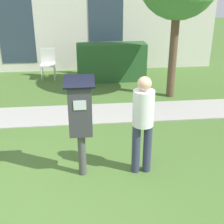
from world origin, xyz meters
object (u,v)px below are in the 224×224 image
Objects in this scene: parking_meter at (80,115)px; outdoor_chair_right at (121,56)px; outdoor_chair_middle at (85,59)px; person_standing at (143,118)px; outdoor_chair_left at (48,61)px.

parking_meter is 1.77× the size of outdoor_chair_right.
outdoor_chair_right is (1.13, 0.22, 0.00)m from outdoor_chair_middle.
outdoor_chair_left is (-1.86, 5.22, -0.40)m from person_standing.
outdoor_chair_left is 2.29m from outdoor_chair_right.
person_standing is at bearing -56.50° from outdoor_chair_left.
outdoor_chair_middle is (0.20, 5.36, -0.49)m from parking_meter.
outdoor_chair_right is at bearing -1.64° from outdoor_chair_middle.
outdoor_chair_right is (0.41, 5.60, -0.40)m from person_standing.
person_standing reaches higher than outdoor_chair_right.
outdoor_chair_right is (1.34, 5.58, -0.49)m from parking_meter.
parking_meter reaches higher than person_standing.
outdoor_chair_middle is (1.13, 0.17, 0.00)m from outdoor_chair_left.
outdoor_chair_middle is at bearing -160.71° from outdoor_chair_right.
outdoor_chair_left is (-0.93, 5.20, -0.49)m from parking_meter.
parking_meter reaches higher than outdoor_chair_right.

